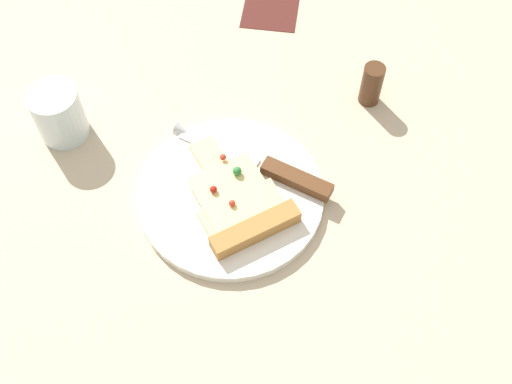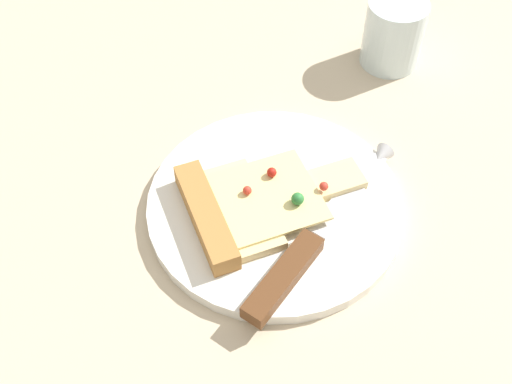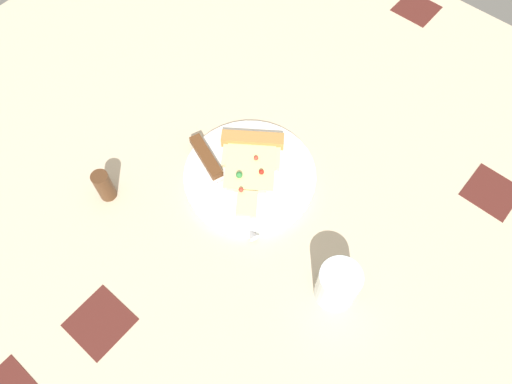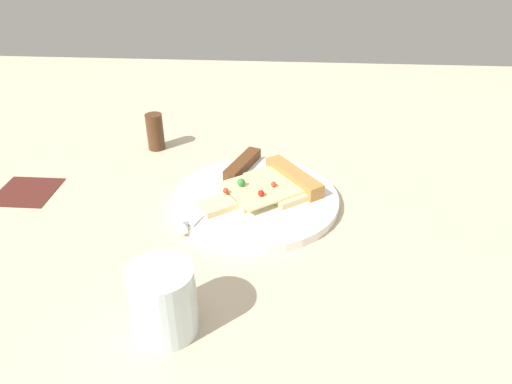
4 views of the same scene
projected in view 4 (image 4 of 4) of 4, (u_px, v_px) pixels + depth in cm
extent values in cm
cube|color=#C6B293|center=(212.00, 212.00, 72.19)|extent=(153.34, 153.34, 3.00)
cube|color=#4C1E19|center=(27.00, 192.00, 74.31)|extent=(9.00, 9.00, 0.20)
cylinder|color=white|center=(256.00, 200.00, 71.08)|extent=(24.99, 24.99, 1.36)
cube|color=beige|center=(278.00, 186.00, 72.27)|extent=(12.42, 11.35, 1.00)
cube|color=beige|center=(247.00, 196.00, 69.78)|extent=(9.12, 8.77, 1.00)
cube|color=beige|center=(218.00, 205.00, 67.52)|extent=(5.98, 6.32, 1.00)
cube|color=#EDD88C|center=(262.00, 187.00, 70.57)|extent=(13.33, 13.51, 0.30)
cube|color=#B27A3D|center=(294.00, 177.00, 73.32)|extent=(11.21, 9.20, 2.20)
sphere|color=red|center=(274.00, 184.00, 70.23)|extent=(0.86, 0.86, 0.86)
sphere|color=red|center=(226.00, 191.00, 68.64)|extent=(0.88, 0.88, 0.88)
sphere|color=#2D7A38|center=(241.00, 182.00, 70.34)|extent=(1.22, 1.22, 1.22)
sphere|color=#B21E14|center=(261.00, 193.00, 67.98)|extent=(0.96, 0.96, 0.96)
cube|color=silver|center=(207.00, 203.00, 68.75)|extent=(11.95, 6.04, 0.30)
cone|color=silver|center=(185.00, 224.00, 64.10)|extent=(2.57, 2.57, 2.00)
cube|color=#593319|center=(243.00, 164.00, 77.72)|extent=(10.14, 5.53, 1.60)
cylinder|color=silver|center=(163.00, 301.00, 48.23)|extent=(6.91, 6.91, 8.08)
cylinder|color=#4C2D19|center=(155.00, 132.00, 85.84)|extent=(3.08, 3.08, 6.74)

